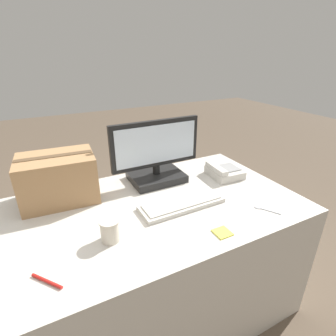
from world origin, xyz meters
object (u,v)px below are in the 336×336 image
(keyboard, at_px, (182,204))
(pen_marker, at_px, (47,281))
(monitor, at_px, (156,158))
(cardboard_box, at_px, (58,178))
(sticky_note_pad, at_px, (222,233))
(paper_cup_right, at_px, (110,230))
(desk_phone, at_px, (224,172))
(spoon, at_px, (263,209))

(keyboard, height_order, pen_marker, keyboard)
(monitor, height_order, pen_marker, monitor)
(keyboard, relative_size, cardboard_box, 1.14)
(monitor, xyz_separation_m, sticky_note_pad, (0.04, -0.61, -0.15))
(monitor, distance_m, pen_marker, 0.89)
(monitor, height_order, keyboard, monitor)
(monitor, distance_m, paper_cup_right, 0.61)
(monitor, xyz_separation_m, cardboard_box, (-0.56, 0.03, -0.02))
(monitor, relative_size, desk_phone, 2.57)
(desk_phone, distance_m, sticky_note_pad, 0.59)
(desk_phone, distance_m, spoon, 0.41)
(paper_cup_right, bearing_deg, desk_phone, 18.70)
(keyboard, xyz_separation_m, pen_marker, (-0.67, -0.21, -0.01))
(keyboard, distance_m, cardboard_box, 0.67)
(monitor, relative_size, keyboard, 1.23)
(sticky_note_pad, bearing_deg, desk_phone, 51.42)
(pen_marker, bearing_deg, cardboard_box, 129.50)
(paper_cup_right, relative_size, sticky_note_pad, 1.38)
(cardboard_box, bearing_deg, paper_cup_right, -72.63)
(desk_phone, relative_size, sticky_note_pad, 2.95)
(desk_phone, distance_m, cardboard_box, 0.99)
(sticky_note_pad, bearing_deg, keyboard, 99.79)
(cardboard_box, height_order, sticky_note_pad, cardboard_box)
(cardboard_box, bearing_deg, pen_marker, -101.95)
(keyboard, relative_size, pen_marker, 3.90)
(desk_phone, bearing_deg, spoon, -95.55)
(paper_cup_right, height_order, cardboard_box, cardboard_box)
(desk_phone, xyz_separation_m, cardboard_box, (-0.97, 0.18, 0.10))
(desk_phone, distance_m, pen_marker, 1.16)
(pen_marker, relative_size, sticky_note_pad, 1.58)
(desk_phone, relative_size, spoon, 1.75)
(desk_phone, height_order, cardboard_box, cardboard_box)
(desk_phone, bearing_deg, keyboard, -152.61)
(paper_cup_right, bearing_deg, pen_marker, -155.80)
(cardboard_box, bearing_deg, sticky_note_pad, -46.92)
(desk_phone, bearing_deg, cardboard_box, 173.21)
(keyboard, xyz_separation_m, paper_cup_right, (-0.41, -0.10, 0.04))
(monitor, relative_size, paper_cup_right, 5.49)
(monitor, bearing_deg, cardboard_box, 177.11)
(desk_phone, xyz_separation_m, spoon, (-0.06, -0.40, -0.03))
(monitor, xyz_separation_m, keyboard, (-0.01, -0.33, -0.14))
(spoon, height_order, sticky_note_pad, sticky_note_pad)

